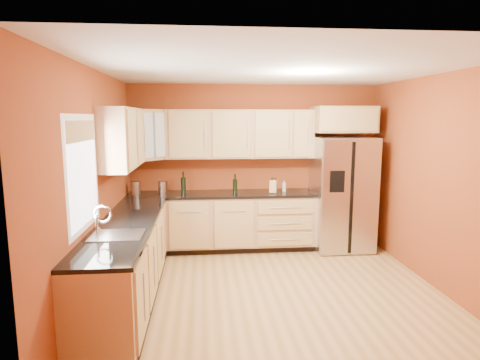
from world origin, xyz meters
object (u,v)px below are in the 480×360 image
object	(u,v)px
refrigerator	(342,193)
canister_left	(162,188)
wine_bottle_a	(183,182)
soap_dispenser	(284,186)
knife_block	(273,187)

from	to	relation	value
refrigerator	canister_left	size ratio (longest dim) A/B	8.87
refrigerator	wine_bottle_a	xyz separation A→B (m)	(-2.49, 0.09, 0.20)
refrigerator	soap_dispenser	xyz separation A→B (m)	(-0.91, 0.11, 0.12)
canister_left	knife_block	size ratio (longest dim) A/B	1.00
canister_left	wine_bottle_a	world-z (taller)	wine_bottle_a
wine_bottle_a	soap_dispenser	world-z (taller)	wine_bottle_a
soap_dispenser	canister_left	bearing A→B (deg)	-177.49
knife_block	soap_dispenser	size ratio (longest dim) A/B	1.18
canister_left	soap_dispenser	bearing A→B (deg)	2.51
refrigerator	knife_block	size ratio (longest dim) A/B	8.85
wine_bottle_a	soap_dispenser	xyz separation A→B (m)	(1.58, 0.01, -0.08)
refrigerator	soap_dispenser	size ratio (longest dim) A/B	10.44
canister_left	wine_bottle_a	xyz separation A→B (m)	(0.31, 0.07, 0.07)
refrigerator	soap_dispenser	world-z (taller)	refrigerator
wine_bottle_a	knife_block	bearing A→B (deg)	-4.50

